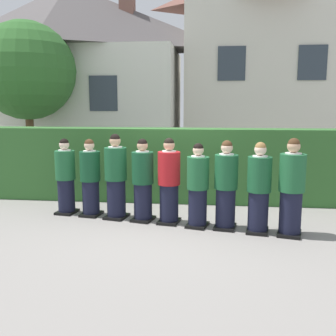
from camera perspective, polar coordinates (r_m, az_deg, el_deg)
ground_plane at (r=7.40m, az=0.00°, el=-8.05°), size 60.00×60.00×0.00m
student_front_row_0 at (r=8.15m, az=-14.76°, el=-1.45°), size 0.42×0.49×1.54m
student_front_row_1 at (r=7.88m, az=-11.30°, el=-1.67°), size 0.42×0.49×1.54m
student_front_row_2 at (r=7.61m, az=-7.64°, el=-1.52°), size 0.48×0.56×1.65m
student_front_row_3 at (r=7.40m, az=-3.72°, el=-2.07°), size 0.46×0.53×1.58m
student_in_red_blazer at (r=7.23m, az=0.15°, el=-2.21°), size 0.44×0.51×1.60m
student_front_row_5 at (r=7.04m, az=4.38°, el=-2.87°), size 0.45×0.51×1.53m
student_front_row_6 at (r=6.98m, az=8.48°, el=-2.79°), size 0.44×0.51×1.59m
student_front_row_7 at (r=6.88m, az=13.16°, el=-3.16°), size 0.44×0.53×1.58m
student_front_row_8 at (r=6.87m, az=17.63°, el=-3.04°), size 0.49×0.55×1.66m
hedge at (r=8.92m, az=1.23°, el=0.46°), size 11.92×0.70×1.67m
school_building_main at (r=15.15m, az=-13.93°, el=13.21°), size 8.20×4.25×6.43m
school_building_annex at (r=15.41m, az=13.87°, el=14.91°), size 6.03×4.13×7.39m
oak_tree_left at (r=12.76m, az=-19.98°, el=13.18°), size 2.92×2.92×4.66m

